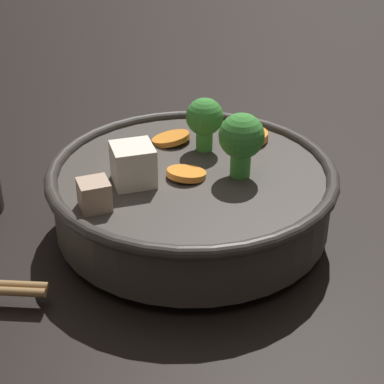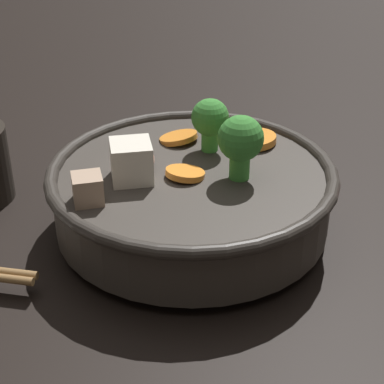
% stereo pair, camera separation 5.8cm
% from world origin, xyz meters
% --- Properties ---
extents(ground_plane, '(3.00, 3.00, 0.00)m').
position_xyz_m(ground_plane, '(0.00, 0.00, 0.00)').
color(ground_plane, black).
extents(stirfry_bowl, '(0.26, 0.26, 0.12)m').
position_xyz_m(stirfry_bowl, '(0.00, -0.00, 0.04)').
color(stirfry_bowl, '#38332D').
rests_on(stirfry_bowl, ground_plane).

